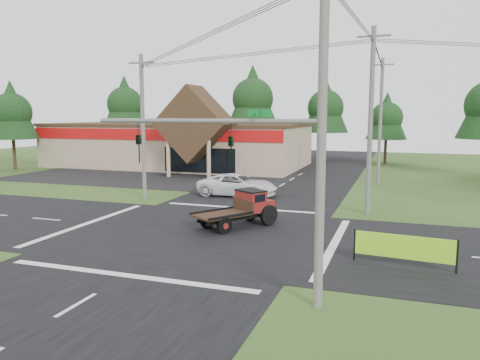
% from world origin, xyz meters
% --- Properties ---
extents(ground, '(120.00, 120.00, 0.00)m').
position_xyz_m(ground, '(0.00, 0.00, 0.00)').
color(ground, '#254418').
rests_on(ground, ground).
extents(road_ns, '(12.00, 120.00, 0.02)m').
position_xyz_m(road_ns, '(0.00, 0.00, 0.01)').
color(road_ns, black).
rests_on(road_ns, ground).
extents(road_ew, '(120.00, 12.00, 0.02)m').
position_xyz_m(road_ew, '(0.00, 0.00, 0.01)').
color(road_ew, black).
rests_on(road_ew, ground).
extents(parking_apron, '(28.00, 14.00, 0.02)m').
position_xyz_m(parking_apron, '(-14.00, 19.00, 0.01)').
color(parking_apron, black).
rests_on(parking_apron, ground).
extents(cvs_building, '(30.40, 18.20, 9.19)m').
position_xyz_m(cvs_building, '(-15.70, 29.57, 2.78)').
color(cvs_building, tan).
rests_on(cvs_building, ground).
extents(traffic_signal_mast, '(8.12, 0.24, 7.00)m').
position_xyz_m(traffic_signal_mast, '(5.82, -7.50, 4.43)').
color(traffic_signal_mast, '#595651').
rests_on(traffic_signal_mast, ground).
extents(utility_pole_nr, '(2.00, 0.30, 11.00)m').
position_xyz_m(utility_pole_nr, '(7.50, -7.50, 5.64)').
color(utility_pole_nr, '#595651').
rests_on(utility_pole_nr, ground).
extents(utility_pole_nw, '(2.00, 0.30, 10.50)m').
position_xyz_m(utility_pole_nw, '(-8.00, 8.00, 5.39)').
color(utility_pole_nw, '#595651').
rests_on(utility_pole_nw, ground).
extents(utility_pole_ne, '(2.00, 0.30, 11.50)m').
position_xyz_m(utility_pole_ne, '(8.00, 8.00, 5.89)').
color(utility_pole_ne, '#595651').
rests_on(utility_pole_ne, ground).
extents(utility_pole_n, '(2.00, 0.30, 11.20)m').
position_xyz_m(utility_pole_n, '(8.00, 22.00, 5.74)').
color(utility_pole_n, '#595651').
rests_on(utility_pole_n, ground).
extents(tree_row_a, '(6.72, 6.72, 12.12)m').
position_xyz_m(tree_row_a, '(-30.00, 40.00, 8.05)').
color(tree_row_a, '#332316').
rests_on(tree_row_a, ground).
extents(tree_row_b, '(5.60, 5.60, 10.10)m').
position_xyz_m(tree_row_b, '(-20.00, 42.00, 6.70)').
color(tree_row_b, '#332316').
rests_on(tree_row_b, ground).
extents(tree_row_c, '(7.28, 7.28, 13.13)m').
position_xyz_m(tree_row_c, '(-10.00, 41.00, 8.72)').
color(tree_row_c, '#332316').
rests_on(tree_row_c, ground).
extents(tree_row_d, '(6.16, 6.16, 11.11)m').
position_xyz_m(tree_row_d, '(0.00, 42.00, 7.38)').
color(tree_row_d, '#332316').
rests_on(tree_row_d, ground).
extents(tree_row_e, '(5.04, 5.04, 9.09)m').
position_xyz_m(tree_row_e, '(8.00, 40.00, 6.03)').
color(tree_row_e, '#332316').
rests_on(tree_row_e, ground).
extents(tree_side_w, '(5.60, 5.60, 10.10)m').
position_xyz_m(tree_side_w, '(-32.00, 20.00, 6.70)').
color(tree_side_w, '#332316').
rests_on(tree_side_w, ground).
extents(antique_flatbed_truck, '(4.27, 5.13, 2.05)m').
position_xyz_m(antique_flatbed_truck, '(1.41, 1.89, 1.03)').
color(antique_flatbed_truck, '#591B0C').
rests_on(antique_flatbed_truck, ground).
extents(roadside_banner, '(4.07, 0.53, 1.39)m').
position_xyz_m(roadside_banner, '(10.14, -2.36, 0.70)').
color(roadside_banner, '#88D11B').
rests_on(roadside_banner, ground).
extents(white_pickup, '(6.13, 2.87, 1.70)m').
position_xyz_m(white_pickup, '(-1.92, 11.53, 0.85)').
color(white_pickup, white).
rests_on(white_pickup, ground).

